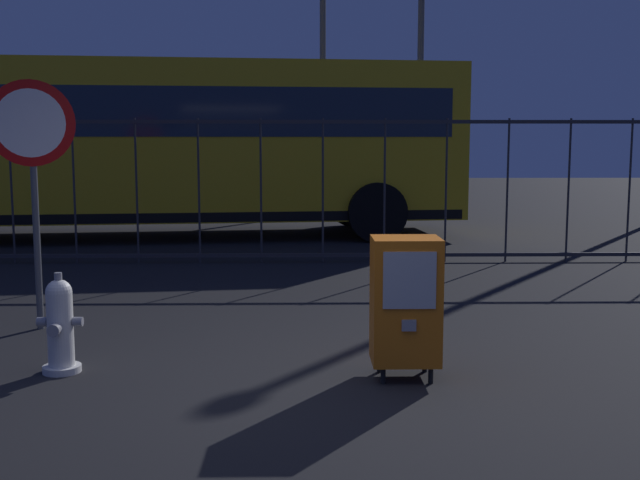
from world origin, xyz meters
TOP-DOWN VIEW (x-y plane):
  - ground_plane at (0.00, 0.00)m, footprint 60.00×60.00m
  - fire_hydrant at (-1.62, 0.57)m, footprint 0.33×0.31m
  - newspaper_box_primary at (0.89, 0.39)m, footprint 0.48×0.42m
  - stop_sign at (-2.23, 1.92)m, footprint 0.71×0.31m
  - fence_barrier at (0.00, 5.78)m, footprint 18.03×0.04m
  - bus_near at (-2.41, 8.78)m, footprint 10.71×3.69m
  - street_light_near_left at (2.70, 12.27)m, footprint 0.32×0.32m
  - street_light_far_left at (0.60, 13.18)m, footprint 0.32×0.32m

SIDE VIEW (x-z plane):
  - ground_plane at x=0.00m, z-range 0.00..0.00m
  - fire_hydrant at x=-1.62m, z-range -0.02..0.72m
  - newspaper_box_primary at x=0.89m, z-range 0.06..1.08m
  - fence_barrier at x=0.00m, z-range 0.02..2.02m
  - stop_sign at x=-2.23m, z-range 0.49..2.72m
  - bus_near at x=-2.41m, z-range 0.21..3.21m
  - street_light_near_left at x=2.70m, z-range 0.55..7.24m
  - street_light_far_left at x=0.60m, z-range 0.57..8.52m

